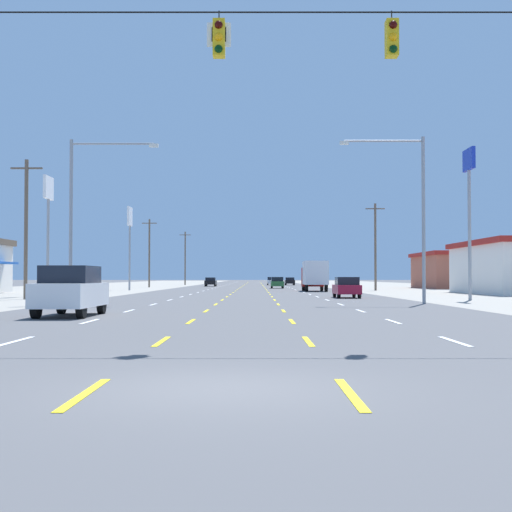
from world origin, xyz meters
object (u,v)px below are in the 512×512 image
Objects in this scene: hatchback_far_right_near at (344,287)px; pole_sign_left_row_2 at (127,226)px; suv_far_left_nearest at (68,290)px; hatchback_inner_right_farthest at (269,281)px; streetlight_right_row_0 at (411,205)px; hatchback_inner_right_midfar at (274,283)px; pole_sign_left_row_1 at (45,205)px; box_truck_far_right_mid at (312,274)px; streetlight_left_row_0 at (78,206)px; sedan_far_left_far at (208,282)px; sedan_far_right_farther at (287,281)px; pole_sign_right_row_1 at (466,187)px.

pole_sign_left_row_2 reaches higher than hatchback_far_right_near.
suv_far_left_nearest is 1.26× the size of hatchback_inner_right_farthest.
suv_far_left_nearest is 106.25m from hatchback_inner_right_farthest.
suv_far_left_nearest is 21.17m from streetlight_right_row_0.
pole_sign_left_row_1 is (-19.50, -39.45, 6.52)m from hatchback_inner_right_midfar.
streetlight_left_row_0 is (-16.40, -35.51, 3.79)m from box_truck_far_right_mid.
sedan_far_left_far is at bearing 88.02° from streetlight_left_row_0.
pole_sign_left_row_1 is (-22.96, -75.78, 6.55)m from sedan_far_right_farther.
hatchback_inner_right_midfar is at bearing 100.02° from box_truck_far_right_mid.
box_truck_far_right_mid reaches higher than sedan_far_right_farther.
pole_sign_left_row_2 is (-17.57, -14.02, 6.66)m from hatchback_inner_right_midfar.
streetlight_right_row_0 reaches higher than suv_far_left_nearest.
hatchback_inner_right_midfar reaches higher than sedan_far_left_far.
pole_sign_right_row_1 reaches higher than streetlight_right_row_0.
hatchback_inner_right_midfar is 23.44m from pole_sign_left_row_2.
pole_sign_left_row_2 is (-21.38, 29.55, 6.66)m from hatchback_far_right_near.
pole_sign_left_row_2 reaches higher than sedan_far_right_farther.
hatchback_inner_right_farthest is (-3.36, 1.81, 0.03)m from sedan_far_right_farther.
hatchback_far_right_near is at bearing 101.81° from streetlight_right_row_0.
sedan_far_right_farther is (13.66, 103.93, -0.27)m from suv_far_left_nearest.
suv_far_left_nearest reaches higher than sedan_far_left_far.
hatchback_inner_right_farthest is 93.54m from streetlight_right_row_0.
sedan_far_right_farther is at bearing 91.73° from streetlight_right_row_0.
box_truck_far_right_mid is 39.29m from streetlight_left_row_0.
sedan_far_left_far is 0.47× the size of streetlight_left_row_0.
sedan_far_left_far is at bearing 81.27° from pole_sign_left_row_1.
box_truck_far_right_mid is at bearing 40.91° from pole_sign_left_row_1.
hatchback_far_right_near is 20.89m from streetlight_left_row_0.
streetlight_right_row_0 is (16.41, 12.53, 4.65)m from suv_far_left_nearest.
streetlight_left_row_0 is (4.62, -41.04, -1.82)m from pole_sign_left_row_2.
pole_sign_left_row_1 is at bearing 108.29° from suv_far_left_nearest.
hatchback_far_right_near and hatchback_inner_right_farthest have the same top height.
sedan_far_right_farther is at bearing 95.24° from pole_sign_right_row_1.
pole_sign_right_row_1 is (11.17, -87.10, 6.72)m from hatchback_inner_right_farthest.
hatchback_inner_right_farthest is at bearing 151.62° from sedan_far_right_farther.
pole_sign_right_row_1 reaches higher than sedan_far_right_farther.
sedan_far_left_far is (-14.16, 63.67, -0.03)m from hatchback_far_right_near.
pole_sign_left_row_1 is at bearing -106.85° from sedan_far_right_farther.
hatchback_far_right_near is 0.40× the size of streetlight_right_row_0.
pole_sign_left_row_1 is 30.13m from streetlight_right_row_0.
box_truck_far_right_mid is at bearing -90.00° from sedan_far_right_farther.
pole_sign_left_row_2 is 0.96× the size of pole_sign_right_row_1.
sedan_far_left_far is 77.13m from streetlight_right_row_0.
hatchback_inner_right_farthest reaches higher than sedan_far_right_farther.
hatchback_inner_right_midfar is at bearing 96.44° from streetlight_right_row_0.
sedan_far_right_farther is at bearing 82.52° from suv_far_left_nearest.
sedan_far_left_far is at bearing 107.39° from pole_sign_right_row_1.
sedan_far_right_farther is 0.47× the size of streetlight_left_row_0.
pole_sign_left_row_1 reaches higher than hatchback_inner_right_midfar.
streetlight_right_row_0 is at bearing -86.25° from hatchback_inner_right_farthest.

